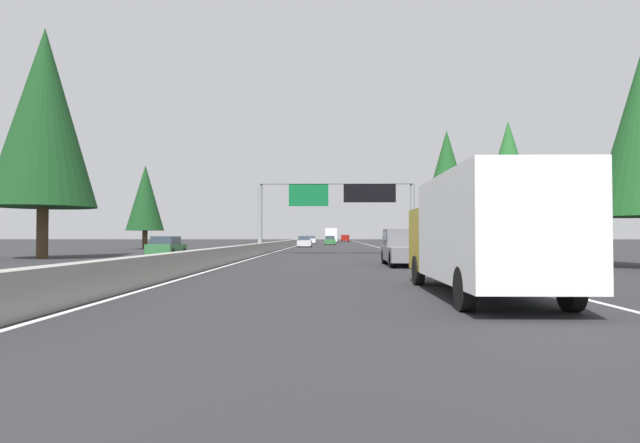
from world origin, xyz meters
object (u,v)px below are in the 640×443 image
(pickup_far_left, at_px, (404,247))
(sedan_distant_b, at_px, (330,241))
(box_truck_near_center, at_px, (481,232))
(conifer_left_foreground, at_px, (44,117))
(bus_distant_a, at_px, (331,235))
(conifer_right_near, at_px, (509,172))
(conifer_right_mid, at_px, (447,177))
(sign_gantry_overhead, at_px, (338,193))
(minivan_far_right, at_px, (345,238))
(oncoming_near, at_px, (167,247))
(sedan_mid_right, at_px, (311,240))
(sedan_near_right, at_px, (305,242))
(conifer_left_near, at_px, (145,198))

(pickup_far_left, relative_size, sedan_distant_b, 1.27)
(box_truck_near_center, xyz_separation_m, conifer_left_foreground, (22.04, 23.05, 7.85))
(box_truck_near_center, distance_m, bus_distant_a, 105.24)
(conifer_right_near, bearing_deg, conifer_right_mid, 20.76)
(sign_gantry_overhead, height_order, conifer_left_foreground, conifer_left_foreground)
(pickup_far_left, bearing_deg, conifer_left_foreground, 71.40)
(box_truck_near_center, relative_size, conifer_right_near, 0.73)
(sign_gantry_overhead, bearing_deg, box_truck_near_center, -173.93)
(minivan_far_right, bearing_deg, bus_distant_a, 166.77)
(pickup_far_left, distance_m, oncoming_near, 19.47)
(sedan_mid_right, xyz_separation_m, conifer_right_mid, (-47.40, -16.09, 7.00))
(conifer_right_mid, bearing_deg, minivan_far_right, 6.55)
(pickup_far_left, relative_size, minivan_far_right, 1.12)
(pickup_far_left, height_order, conifer_left_foreground, conifer_left_foreground)
(oncoming_near, distance_m, conifer_right_mid, 30.77)
(sedan_near_right, height_order, sedan_distant_b, same)
(conifer_right_near, xyz_separation_m, conifer_left_near, (13.18, 36.85, -1.28))
(pickup_far_left, bearing_deg, sedan_near_right, 9.49)
(sedan_near_right, bearing_deg, conifer_left_foreground, 156.36)
(conifer_right_near, height_order, conifer_left_near, conifer_right_near)
(bus_distant_a, distance_m, conifer_left_foreground, 85.68)
(sedan_mid_right, xyz_separation_m, oncoming_near, (-65.04, 8.12, 0.00))
(pickup_far_left, distance_m, sedan_near_right, 44.35)
(conifer_right_near, relative_size, conifer_left_foreground, 0.75)
(sign_gantry_overhead, distance_m, bus_distant_a, 75.24)
(bus_distant_a, bearing_deg, sign_gantry_overhead, -179.53)
(sedan_distant_b, relative_size, conifer_left_near, 0.46)
(sedan_distant_b, height_order, minivan_far_right, minivan_far_right)
(sign_gantry_overhead, height_order, bus_distant_a, sign_gantry_overhead)
(sedan_near_right, bearing_deg, minivan_far_right, -6.41)
(pickup_far_left, xyz_separation_m, conifer_left_foreground, (7.76, 23.06, 8.55))
(sedan_near_right, distance_m, minivan_far_right, 62.16)
(oncoming_near, xyz_separation_m, conifer_right_mid, (17.65, -24.21, 7.00))
(box_truck_near_center, relative_size, pickup_far_left, 1.52)
(minivan_far_right, height_order, conifer_left_foreground, conifer_left_foreground)
(conifer_right_near, xyz_separation_m, conifer_right_mid, (9.14, 3.46, 0.59))
(conifer_left_near, bearing_deg, box_truck_near_center, -152.20)
(sign_gantry_overhead, bearing_deg, conifer_left_near, 51.46)
(conifer_left_foreground, bearing_deg, sedan_mid_right, -12.62)
(minivan_far_right, relative_size, oncoming_near, 1.14)
(pickup_far_left, xyz_separation_m, conifer_right_mid, (29.02, -8.41, 6.77))
(sedan_mid_right, bearing_deg, conifer_left_foreground, 167.38)
(sign_gantry_overhead, bearing_deg, minivan_far_right, -1.80)
(conifer_left_near, bearing_deg, sign_gantry_overhead, -128.54)
(oncoming_near, bearing_deg, conifer_left_near, -157.09)
(sedan_distant_b, relative_size, oncoming_near, 1.00)
(sign_gantry_overhead, bearing_deg, conifer_right_mid, -41.11)
(sedan_near_right, distance_m, conifer_right_mid, 22.65)
(pickup_far_left, bearing_deg, sign_gantry_overhead, 11.49)
(sign_gantry_overhead, xyz_separation_m, conifer_left_foreground, (-7.96, 19.86, 4.53))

